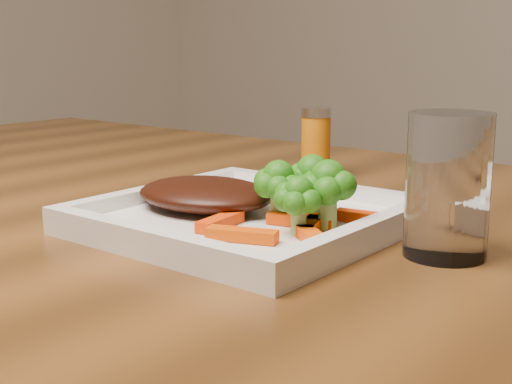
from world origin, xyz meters
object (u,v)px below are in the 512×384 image
Objects in this scene: plate at (248,222)px; drinking_glass at (448,186)px; steak at (206,194)px; spice_shaker at (316,143)px.

drinking_glass is at bearing 10.38° from plate.
plate is 2.25× the size of drinking_glass.
drinking_glass is at bearing 8.55° from steak.
spice_shaker reaches higher than steak.
plate is at bearing -69.93° from spice_shaker.
plate is at bearing 1.98° from steak.
drinking_glass reaches higher than plate.
spice_shaker is 0.35m from drinking_glass.
spice_shaker is at bearing 98.90° from steak.
plate is at bearing -169.62° from drinking_glass.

